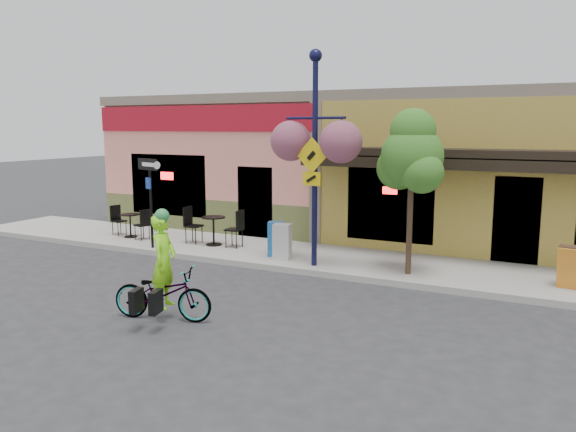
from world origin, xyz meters
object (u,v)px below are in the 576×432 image
object	(u,v)px
building	(391,163)
lamp_post	(315,160)
one_way_sign	(151,204)
newspaper_box_grey	(282,242)
street_tree	(411,192)
cyclist_rider	(164,275)
bicycle	(163,294)
newspaper_box_blue	(276,239)

from	to	relation	value
building	lamp_post	world-z (taller)	lamp_post
one_way_sign	newspaper_box_grey	size ratio (longest dim) A/B	2.73
newspaper_box_grey	street_tree	xyz separation A→B (m)	(3.25, 0.02, 1.45)
building	newspaper_box_grey	xyz separation A→B (m)	(-0.93, -6.32, -1.64)
cyclist_rider	one_way_sign	size ratio (longest dim) A/B	0.69
lamp_post	one_way_sign	xyz separation A→B (m)	(-4.86, -0.18, -1.32)
building	lamp_post	bearing A→B (deg)	-89.52
cyclist_rider	building	bearing A→B (deg)	-18.96
lamp_post	one_way_sign	bearing A→B (deg)	-168.78
bicycle	street_tree	world-z (taller)	street_tree
cyclist_rider	lamp_post	world-z (taller)	lamp_post
newspaper_box_blue	newspaper_box_grey	distance (m)	0.44
cyclist_rider	street_tree	bearing A→B (deg)	-49.02
building	newspaper_box_blue	distance (m)	6.39
newspaper_box_grey	lamp_post	bearing A→B (deg)	-24.86
building	newspaper_box_grey	size ratio (longest dim) A/B	19.99
newspaper_box_grey	building	bearing A→B (deg)	69.53
cyclist_rider	one_way_sign	distance (m)	5.75
building	street_tree	bearing A→B (deg)	-69.84
cyclist_rider	lamp_post	xyz separation A→B (m)	(1.01, 4.42, 1.87)
bicycle	newspaper_box_grey	bearing A→B (deg)	-14.87
cyclist_rider	bicycle	bearing A→B (deg)	76.03
street_tree	one_way_sign	bearing A→B (deg)	-176.61
newspaper_box_grey	street_tree	world-z (taller)	street_tree
one_way_sign	newspaper_box_grey	distance (m)	3.97
lamp_post	street_tree	distance (m)	2.37
lamp_post	newspaper_box_blue	xyz separation A→B (m)	(-1.32, 0.51, -2.12)
building	street_tree	size ratio (longest dim) A/B	4.78
one_way_sign	street_tree	bearing A→B (deg)	21.98
newspaper_box_blue	street_tree	distance (m)	3.87
lamp_post	newspaper_box_grey	xyz separation A→B (m)	(-0.99, 0.22, -2.11)
building	cyclist_rider	bearing A→B (deg)	-94.99
bicycle	one_way_sign	xyz separation A→B (m)	(-3.80, 4.24, 0.90)
lamp_post	one_way_sign	distance (m)	5.04
cyclist_rider	newspaper_box_blue	size ratio (longest dim) A/B	1.91
one_way_sign	street_tree	distance (m)	7.16
lamp_post	newspaper_box_blue	world-z (taller)	lamp_post
newspaper_box_blue	street_tree	xyz separation A→B (m)	(3.58, -0.26, 1.46)
building	lamp_post	size ratio (longest dim) A/B	3.54
building	lamp_post	distance (m)	6.56
building	one_way_sign	distance (m)	8.31
building	one_way_sign	size ratio (longest dim) A/B	7.32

